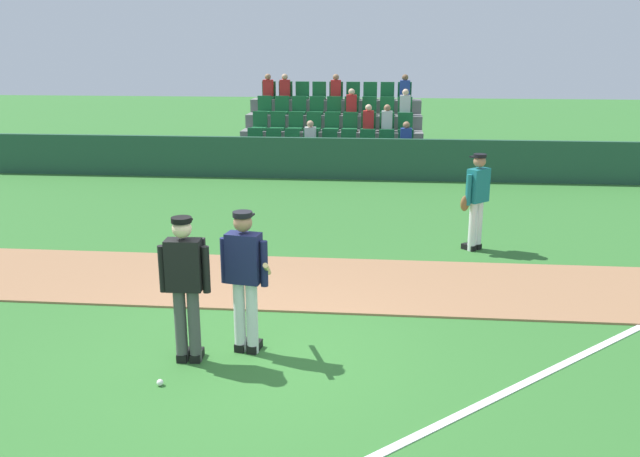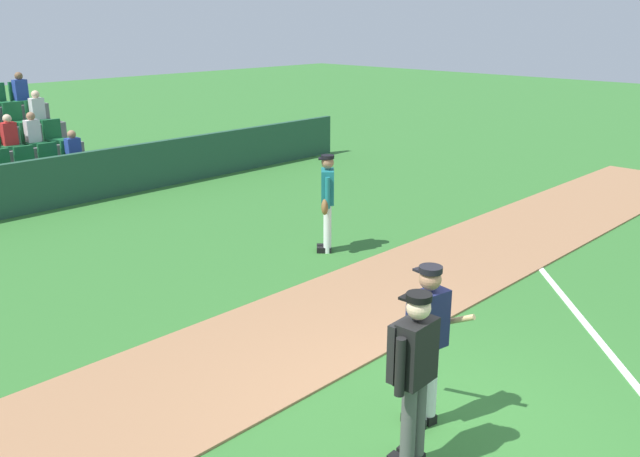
# 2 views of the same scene
# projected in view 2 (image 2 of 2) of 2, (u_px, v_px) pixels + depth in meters

# --- Properties ---
(ground_plane) EXTENTS (80.00, 80.00, 0.00)m
(ground_plane) POSITION_uv_depth(u_px,v_px,m) (438.00, 429.00, 6.98)
(ground_plane) COLOR #33702D
(infield_dirt_path) EXTENTS (28.00, 2.40, 0.03)m
(infield_dirt_path) POSITION_uv_depth(u_px,v_px,m) (269.00, 346.00, 8.69)
(infield_dirt_path) COLOR #9E704C
(infield_dirt_path) RESTS_ON ground
(foul_line_chalk) EXTENTS (8.89, 8.21, 0.01)m
(foul_line_chalk) POSITION_uv_depth(u_px,v_px,m) (604.00, 346.00, 8.71)
(foul_line_chalk) COLOR white
(foul_line_chalk) RESTS_ON ground
(batter_navy_jersey) EXTENTS (0.64, 0.80, 1.76)m
(batter_navy_jersey) POSITION_uv_depth(u_px,v_px,m) (427.00, 341.00, 6.77)
(batter_navy_jersey) COLOR white
(batter_navy_jersey) RESTS_ON ground
(umpire_home_plate) EXTENTS (0.59, 0.31, 1.76)m
(umpire_home_plate) POSITION_uv_depth(u_px,v_px,m) (414.00, 371.00, 6.12)
(umpire_home_plate) COLOR #4C4C4C
(umpire_home_plate) RESTS_ON ground
(runner_teal_jersey) EXTENTS (0.57, 0.50, 1.76)m
(runner_teal_jersey) POSITION_uv_depth(u_px,v_px,m) (327.00, 200.00, 11.97)
(runner_teal_jersey) COLOR white
(runner_teal_jersey) RESTS_ON ground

